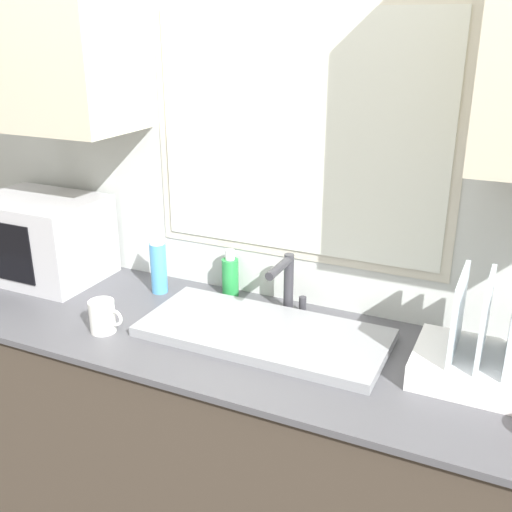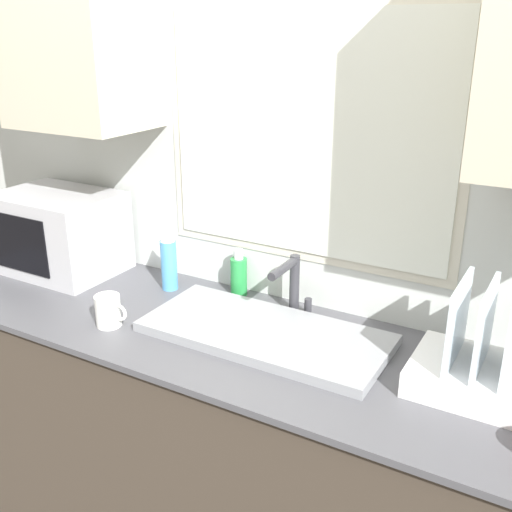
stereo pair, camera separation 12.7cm
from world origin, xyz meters
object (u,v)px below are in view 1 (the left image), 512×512
(faucet, at_px, (287,280))
(mug_near_sink, at_px, (103,316))
(dish_rack, at_px, (479,357))
(spray_bottle, at_px, (158,261))
(soap_bottle, at_px, (230,276))
(microwave, at_px, (41,238))

(faucet, height_order, mug_near_sink, faucet)
(dish_rack, relative_size, spray_bottle, 1.35)
(faucet, height_order, soap_bottle, faucet)
(microwave, bearing_deg, mug_near_sink, -28.74)
(microwave, height_order, dish_rack, microwave)
(faucet, relative_size, soap_bottle, 1.19)
(soap_bottle, relative_size, mug_near_sink, 1.47)
(soap_bottle, bearing_deg, spray_bottle, -161.23)
(soap_bottle, bearing_deg, faucet, -13.79)
(dish_rack, distance_m, spray_bottle, 1.08)
(microwave, distance_m, soap_bottle, 0.72)
(faucet, xyz_separation_m, spray_bottle, (-0.47, -0.02, -0.00))
(microwave, bearing_deg, spray_bottle, 7.01)
(soap_bottle, bearing_deg, mug_near_sink, -119.88)
(dish_rack, height_order, spray_bottle, dish_rack)
(faucet, bearing_deg, mug_near_sink, -143.53)
(dish_rack, xyz_separation_m, mug_near_sink, (-1.06, -0.20, -0.02))
(faucet, distance_m, soap_bottle, 0.24)
(spray_bottle, bearing_deg, soap_bottle, 18.77)
(microwave, height_order, mug_near_sink, microwave)
(dish_rack, bearing_deg, faucet, 166.53)
(spray_bottle, bearing_deg, mug_near_sink, -88.58)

